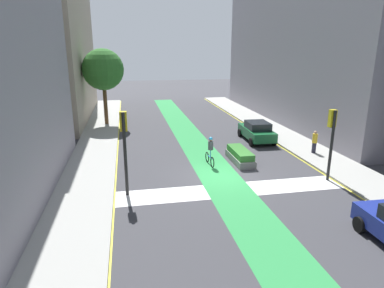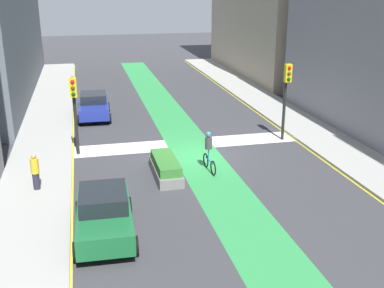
{
  "view_description": "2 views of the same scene",
  "coord_description": "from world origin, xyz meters",
  "px_view_note": "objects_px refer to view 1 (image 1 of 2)",
  "views": [
    {
      "loc": [
        -5.1,
        -17.41,
        7.12
      ],
      "look_at": [
        -0.99,
        3.73,
        0.93
      ],
      "focal_mm": 31.37,
      "sensor_mm": 36.0,
      "label": 1
    },
    {
      "loc": [
        5.2,
        21.68,
        8.24
      ],
      "look_at": [
        0.6,
        1.86,
        1.32
      ],
      "focal_mm": 44.49,
      "sensor_mm": 36.0,
      "label": 2
    }
  ],
  "objects_px": {
    "car_green_right_far": "(257,131)",
    "cyclist_in_lane": "(210,150)",
    "traffic_signal_near_right": "(332,131)",
    "street_tree_near": "(103,70)",
    "pedestrian_sidewalk_right_a": "(315,142)",
    "traffic_signal_near_left": "(124,138)",
    "median_planter": "(240,156)"
  },
  "relations": [
    {
      "from": "car_green_right_far",
      "to": "pedestrian_sidewalk_right_a",
      "type": "xyz_separation_m",
      "value": [
        2.55,
        -4.15,
        0.13
      ]
    },
    {
      "from": "pedestrian_sidewalk_right_a",
      "to": "traffic_signal_near_right",
      "type": "bearing_deg",
      "value": -111.57
    },
    {
      "from": "car_green_right_far",
      "to": "traffic_signal_near_right",
      "type": "bearing_deg",
      "value": -84.12
    },
    {
      "from": "car_green_right_far",
      "to": "cyclist_in_lane",
      "type": "relative_size",
      "value": 2.29
    },
    {
      "from": "street_tree_near",
      "to": "median_planter",
      "type": "height_order",
      "value": "street_tree_near"
    },
    {
      "from": "pedestrian_sidewalk_right_a",
      "to": "street_tree_near",
      "type": "xyz_separation_m",
      "value": [
        -14.49,
        12.23,
        4.26
      ]
    },
    {
      "from": "traffic_signal_near_left",
      "to": "car_green_right_far",
      "type": "height_order",
      "value": "traffic_signal_near_left"
    },
    {
      "from": "traffic_signal_near_left",
      "to": "car_green_right_far",
      "type": "distance_m",
      "value": 13.28
    },
    {
      "from": "car_green_right_far",
      "to": "median_planter",
      "type": "distance_m",
      "value": 5.52
    },
    {
      "from": "cyclist_in_lane",
      "to": "traffic_signal_near_right",
      "type": "bearing_deg",
      "value": -30.92
    },
    {
      "from": "car_green_right_far",
      "to": "cyclist_in_lane",
      "type": "height_order",
      "value": "cyclist_in_lane"
    },
    {
      "from": "traffic_signal_near_left",
      "to": "car_green_right_far",
      "type": "relative_size",
      "value": 0.99
    },
    {
      "from": "median_planter",
      "to": "pedestrian_sidewalk_right_a",
      "type": "bearing_deg",
      "value": 5.21
    },
    {
      "from": "traffic_signal_near_right",
      "to": "street_tree_near",
      "type": "xyz_separation_m",
      "value": [
        -12.81,
        16.48,
        2.41
      ]
    },
    {
      "from": "traffic_signal_near_left",
      "to": "cyclist_in_lane",
      "type": "xyz_separation_m",
      "value": [
        5.15,
        3.39,
        -1.98
      ]
    },
    {
      "from": "cyclist_in_lane",
      "to": "median_planter",
      "type": "xyz_separation_m",
      "value": [
        2.05,
        0.23,
        -0.57
      ]
    },
    {
      "from": "street_tree_near",
      "to": "median_planter",
      "type": "xyz_separation_m",
      "value": [
        8.99,
        -12.73,
        -4.78
      ]
    },
    {
      "from": "pedestrian_sidewalk_right_a",
      "to": "street_tree_near",
      "type": "bearing_deg",
      "value": 139.84
    },
    {
      "from": "cyclist_in_lane",
      "to": "median_planter",
      "type": "distance_m",
      "value": 2.14
    },
    {
      "from": "cyclist_in_lane",
      "to": "car_green_right_far",
      "type": "bearing_deg",
      "value": 44.34
    },
    {
      "from": "cyclist_in_lane",
      "to": "pedestrian_sidewalk_right_a",
      "type": "xyz_separation_m",
      "value": [
        7.55,
        0.73,
        -0.04
      ]
    },
    {
      "from": "traffic_signal_near_right",
      "to": "pedestrian_sidewalk_right_a",
      "type": "height_order",
      "value": "traffic_signal_near_right"
    },
    {
      "from": "traffic_signal_near_right",
      "to": "cyclist_in_lane",
      "type": "distance_m",
      "value": 7.07
    },
    {
      "from": "traffic_signal_near_right",
      "to": "median_planter",
      "type": "relative_size",
      "value": 1.26
    },
    {
      "from": "median_planter",
      "to": "street_tree_near",
      "type": "bearing_deg",
      "value": 125.24
    },
    {
      "from": "car_green_right_far",
      "to": "street_tree_near",
      "type": "xyz_separation_m",
      "value": [
        -11.94,
        8.08,
        4.39
      ]
    },
    {
      "from": "traffic_signal_near_left",
      "to": "pedestrian_sidewalk_right_a",
      "type": "height_order",
      "value": "traffic_signal_near_left"
    },
    {
      "from": "car_green_right_far",
      "to": "median_planter",
      "type": "bearing_deg",
      "value": -122.38
    },
    {
      "from": "street_tree_near",
      "to": "median_planter",
      "type": "bearing_deg",
      "value": -54.76
    },
    {
      "from": "pedestrian_sidewalk_right_a",
      "to": "cyclist_in_lane",
      "type": "bearing_deg",
      "value": -174.44
    },
    {
      "from": "car_green_right_far",
      "to": "street_tree_near",
      "type": "distance_m",
      "value": 15.07
    },
    {
      "from": "cyclist_in_lane",
      "to": "street_tree_near",
      "type": "distance_m",
      "value": 15.3
    }
  ]
}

